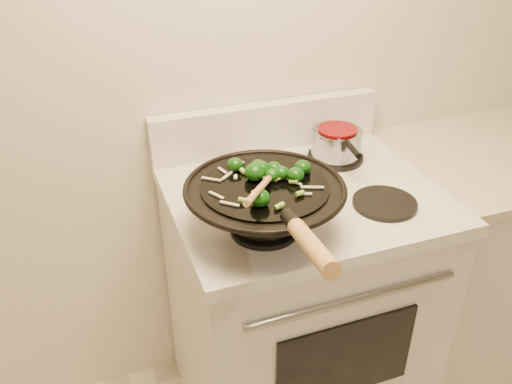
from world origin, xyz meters
name	(u,v)px	position (x,y,z in m)	size (l,w,h in m)	color
stove	(297,305)	(-0.11, 1.17, 0.47)	(0.78, 0.67, 1.08)	white
counter_unit	(483,255)	(0.68, 1.20, 0.46)	(0.80, 0.62, 0.91)	silver
wok	(265,205)	(-0.29, 1.01, 1.00)	(0.41, 0.68, 0.24)	black
stirfry	(268,174)	(-0.27, 1.04, 1.07)	(0.28, 0.26, 0.05)	#0C3909
wooden_spoon	(265,183)	(-0.31, 0.98, 1.09)	(0.18, 0.25, 0.09)	#AC7F44
saucepan	(337,142)	(0.07, 1.32, 0.98)	(0.16, 0.26, 0.09)	gray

